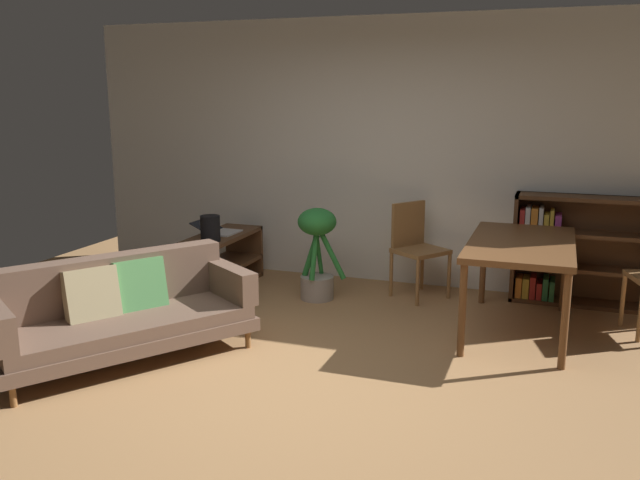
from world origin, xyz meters
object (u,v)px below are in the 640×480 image
at_px(bookshelf, 573,251).
at_px(desk_speaker, 210,228).
at_px(dining_table, 521,250).
at_px(potted_floor_plant, 317,248).
at_px(media_console, 217,264).
at_px(fabric_couch, 120,310).
at_px(dining_chair_far, 416,244).
at_px(open_laptop, 218,230).

bearing_deg(bookshelf, desk_speaker, -163.60).
xyz_separation_m(dining_table, bookshelf, (0.43, 0.99, -0.20)).
bearing_deg(dining_table, potted_floor_plant, 171.20).
bearing_deg(dining_table, media_console, 175.05).
height_order(fabric_couch, bookshelf, bookshelf).
xyz_separation_m(fabric_couch, potted_floor_plant, (0.89, 1.86, 0.13)).
bearing_deg(desk_speaker, dining_chair_far, 20.45).
bearing_deg(dining_table, dining_chair_far, 144.79).
xyz_separation_m(potted_floor_plant, dining_table, (1.87, -0.29, 0.20)).
bearing_deg(bookshelf, potted_floor_plant, -163.03).
xyz_separation_m(open_laptop, dining_chair_far, (1.98, 0.31, -0.06)).
xyz_separation_m(media_console, desk_speaker, (0.06, -0.23, 0.41)).
distance_m(fabric_couch, open_laptop, 2.00).
height_order(media_console, dining_table, dining_table).
bearing_deg(media_console, dining_chair_far, 13.50).
bearing_deg(desk_speaker, open_laptop, 107.94).
bearing_deg(potted_floor_plant, dining_chair_far, 26.24).
height_order(potted_floor_plant, dining_table, potted_floor_plant).
height_order(desk_speaker, bookshelf, bookshelf).
distance_m(fabric_couch, media_console, 1.83).
distance_m(dining_table, dining_chair_far, 1.25).
distance_m(potted_floor_plant, dining_chair_far, 0.96).
relative_size(desk_speaker, dining_chair_far, 0.28).
bearing_deg(open_laptop, desk_speaker, -72.06).
height_order(media_console, desk_speaker, desk_speaker).
relative_size(desk_speaker, dining_table, 0.17).
height_order(fabric_couch, potted_floor_plant, potted_floor_plant).
bearing_deg(open_laptop, dining_table, -7.75).
bearing_deg(media_console, dining_table, -4.95).
xyz_separation_m(potted_floor_plant, dining_chair_far, (0.86, 0.42, 0.02)).
distance_m(open_laptop, dining_chair_far, 2.01).
distance_m(media_console, potted_floor_plant, 1.08).
xyz_separation_m(dining_chair_far, bookshelf, (1.44, 0.28, -0.02)).
relative_size(desk_speaker, potted_floor_plant, 0.28).
bearing_deg(bookshelf, fabric_couch, -141.27).
relative_size(media_console, dining_table, 0.85).
bearing_deg(fabric_couch, dining_table, 29.55).
bearing_deg(fabric_couch, bookshelf, 38.73).
bearing_deg(media_console, potted_floor_plant, 1.95).
relative_size(media_console, dining_chair_far, 1.38).
bearing_deg(dining_chair_far, open_laptop, -171.19).
bearing_deg(open_laptop, bookshelf, 9.69).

